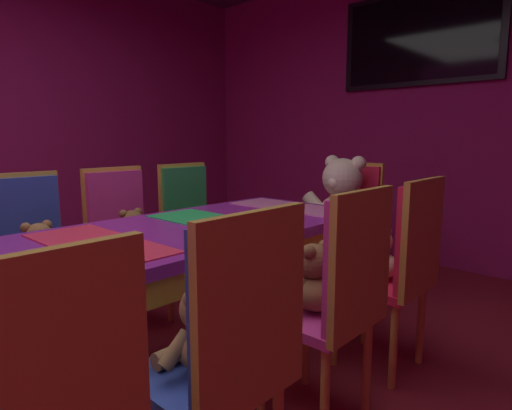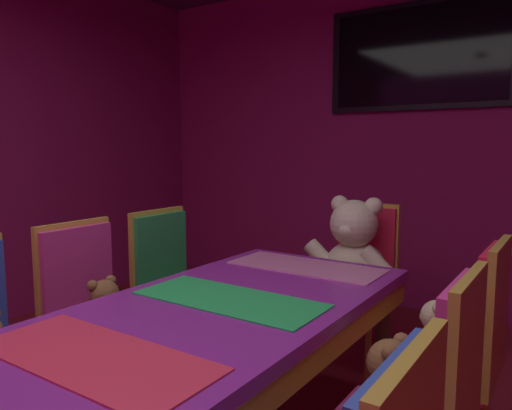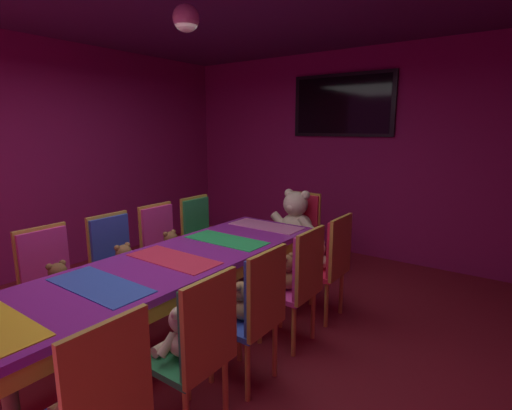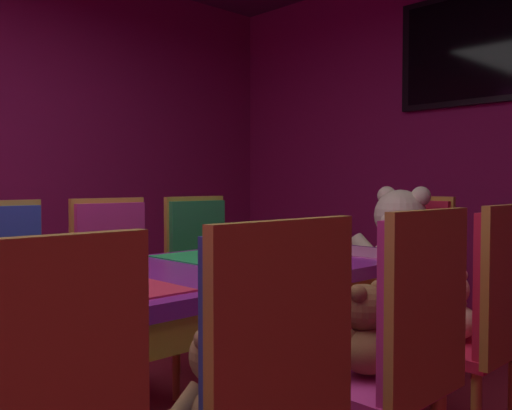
# 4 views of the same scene
# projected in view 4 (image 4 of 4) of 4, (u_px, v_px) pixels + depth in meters

# --- Properties ---
(wall_back) EXTENTS (5.20, 0.12, 2.80)m
(wall_back) POSITION_uv_depth(u_px,v_px,m) (498.00, 136.00, 4.00)
(wall_back) COLOR #8C1959
(wall_back) RESTS_ON ground_plane
(banquet_table) EXTENTS (0.90, 3.01, 0.75)m
(banquet_table) POSITION_uv_depth(u_px,v_px,m) (87.00, 307.00, 1.80)
(banquet_table) COLOR purple
(banquet_table) RESTS_ON ground_plane
(chair_left_2) EXTENTS (0.42, 0.41, 0.98)m
(chair_left_2) POSITION_uv_depth(u_px,v_px,m) (2.00, 291.00, 2.39)
(chair_left_2) COLOR #2D47B2
(chair_left_2) RESTS_ON ground_plane
(teddy_left_2) EXTENTS (0.23, 0.30, 0.28)m
(teddy_left_2) POSITION_uv_depth(u_px,v_px,m) (15.00, 300.00, 2.29)
(teddy_left_2) COLOR olive
(teddy_left_2) RESTS_ON chair_left_2
(chair_left_3) EXTENTS (0.42, 0.41, 0.98)m
(chair_left_3) POSITION_uv_depth(u_px,v_px,m) (116.00, 275.00, 2.79)
(chair_left_3) COLOR #CC338C
(chair_left_3) RESTS_ON ground_plane
(teddy_left_3) EXTENTS (0.23, 0.30, 0.28)m
(teddy_left_3) POSITION_uv_depth(u_px,v_px,m) (131.00, 283.00, 2.68)
(teddy_left_3) COLOR brown
(teddy_left_3) RESTS_ON chair_left_3
(chair_left_4) EXTENTS (0.42, 0.41, 0.98)m
(chair_left_4) POSITION_uv_depth(u_px,v_px,m) (203.00, 264.00, 3.17)
(chair_left_4) COLOR #268C4C
(chair_left_4) RESTS_ON ground_plane
(chair_right_2) EXTENTS (0.42, 0.41, 0.98)m
(chair_right_2) POSITION_uv_depth(u_px,v_px,m) (259.00, 397.00, 1.20)
(chair_right_2) COLOR #2D47B2
(chair_right_2) RESTS_ON ground_plane
(teddy_right_2) EXTENTS (0.22, 0.29, 0.27)m
(teddy_right_2) POSITION_uv_depth(u_px,v_px,m) (216.00, 389.00, 1.30)
(teddy_right_2) COLOR #9E7247
(teddy_right_2) RESTS_ON chair_right_2
(chair_right_3) EXTENTS (0.42, 0.41, 0.98)m
(chair_right_3) POSITION_uv_depth(u_px,v_px,m) (404.00, 340.00, 1.63)
(chair_right_3) COLOR #CC338C
(chair_right_3) RESTS_ON ground_plane
(teddy_right_3) EXTENTS (0.24, 0.31, 0.29)m
(teddy_right_3) POSITION_uv_depth(u_px,v_px,m) (363.00, 335.00, 1.74)
(teddy_right_3) COLOR brown
(teddy_right_3) RESTS_ON chair_right_3
(chair_right_4) EXTENTS (0.42, 0.41, 0.98)m
(chair_right_4) POSITION_uv_depth(u_px,v_px,m) (487.00, 310.00, 2.02)
(chair_right_4) COLOR red
(chair_right_4) RESTS_ON ground_plane
(teddy_right_4) EXTENTS (0.22, 0.29, 0.27)m
(teddy_right_4) POSITION_uv_depth(u_px,v_px,m) (450.00, 310.00, 2.12)
(teddy_right_4) COLOR beige
(teddy_right_4) RESTS_ON chair_right_4
(throne_chair) EXTENTS (0.41, 0.42, 0.98)m
(throne_chair) POSITION_uv_depth(u_px,v_px,m) (414.00, 263.00, 3.23)
(throne_chair) COLOR red
(throne_chair) RESTS_ON ground_plane
(king_teddy_bear) EXTENTS (0.62, 0.48, 0.58)m
(king_teddy_bear) POSITION_uv_depth(u_px,v_px,m) (399.00, 246.00, 3.11)
(king_teddy_bear) COLOR beige
(king_teddy_bear) RESTS_ON throne_chair
(wall_tv) EXTENTS (1.44, 0.06, 0.83)m
(wall_tv) POSITION_uv_depth(u_px,v_px,m) (494.00, 43.00, 3.91)
(wall_tv) COLOR black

